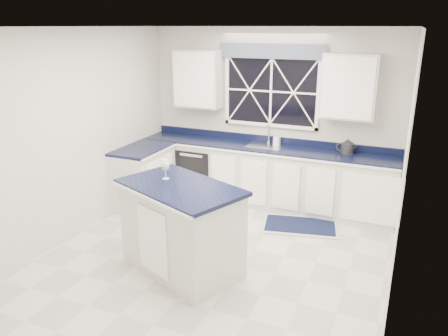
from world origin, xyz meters
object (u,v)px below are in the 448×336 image
at_px(faucet, 268,134).
at_px(island, 182,228).
at_px(kettle, 347,147).
at_px(wine_glass, 165,166).
at_px(dishwasher, 201,170).
at_px(soap_bottle, 277,139).

height_order(faucet, island, faucet).
distance_m(faucet, kettle, 1.22).
relative_size(kettle, wine_glass, 1.33).
bearing_deg(faucet, wine_glass, -101.91).
bearing_deg(kettle, dishwasher, 172.84).
relative_size(island, wine_glass, 6.96).
xyz_separation_m(island, kettle, (1.46, 2.37, 0.52)).
xyz_separation_m(kettle, soap_bottle, (-1.07, 0.03, -0.00)).
xyz_separation_m(dishwasher, kettle, (2.32, 0.12, 0.63)).
distance_m(island, wine_glass, 0.73).
distance_m(faucet, wine_glass, 2.38).
relative_size(dishwasher, kettle, 2.68).
bearing_deg(wine_glass, soap_bottle, 74.27).
xyz_separation_m(kettle, wine_glass, (-1.71, -2.24, 0.16)).
height_order(faucet, soap_bottle, faucet).
xyz_separation_m(island, soap_bottle, (0.39, 2.40, 0.52)).
height_order(dishwasher, island, island).
xyz_separation_m(island, wine_glass, (-0.25, 0.13, 0.68)).
relative_size(faucet, wine_glass, 1.31).
relative_size(faucet, soap_bottle, 1.55).
bearing_deg(dishwasher, wine_glass, -74.00).
distance_m(kettle, soap_bottle, 1.07).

